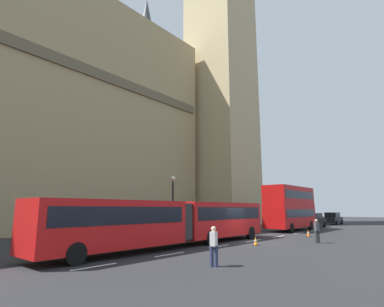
{
  "coord_description": "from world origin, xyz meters",
  "views": [
    {
      "loc": [
        -20.24,
        -11.91,
        2.45
      ],
      "look_at": [
        0.05,
        5.24,
        7.31
      ],
      "focal_mm": 28.17,
      "sensor_mm": 36.0,
      "label": 1
    }
  ],
  "objects": [
    {
      "name": "lane_centre_marking",
      "position": [
        1.19,
        0.0,
        0.01
      ],
      "size": [
        29.8,
        0.16,
        0.01
      ],
      "color": "silver",
      "rests_on": "ground_plane"
    },
    {
      "name": "pedestrian_near_cones",
      "position": [
        -9.31,
        -3.9,
        0.91
      ],
      "size": [
        0.46,
        0.36,
        1.69
      ],
      "color": "#262D4C",
      "rests_on": "ground_plane"
    },
    {
      "name": "articulated_bus",
      "position": [
        -5.45,
        1.99,
        1.75
      ],
      "size": [
        18.75,
        2.54,
        2.9
      ],
      "color": "red",
      "rests_on": "ground_plane"
    },
    {
      "name": "sedan_trailing",
      "position": [
        30.72,
        2.28,
        0.91
      ],
      "size": [
        4.4,
        1.86,
        1.85
      ],
      "color": "black",
      "rests_on": "ground_plane"
    },
    {
      "name": "ground_plane",
      "position": [
        0.0,
        0.0,
        0.0
      ],
      "size": [
        160.0,
        160.0,
        0.0
      ],
      "primitive_type": "plane",
      "color": "#262628"
    },
    {
      "name": "sedan_lead",
      "position": [
        22.0,
        2.28,
        0.91
      ],
      "size": [
        4.4,
        1.86,
        1.85
      ],
      "color": "black",
      "rests_on": "ground_plane"
    },
    {
      "name": "traffic_cone_middle",
      "position": [
        7.43,
        -2.03,
        0.28
      ],
      "size": [
        0.36,
        0.36,
        0.58
      ],
      "color": "black",
      "rests_on": "ground_plane"
    },
    {
      "name": "traffic_cone_west",
      "position": [
        -1.4,
        -1.61,
        0.28
      ],
      "size": [
        0.36,
        0.36,
        0.58
      ],
      "color": "black",
      "rests_on": "ground_plane"
    },
    {
      "name": "double_decker_bus",
      "position": [
        13.55,
        2.0,
        2.71
      ],
      "size": [
        9.01,
        2.54,
        4.9
      ],
      "color": "#B20F0F",
      "rests_on": "ground_plane"
    },
    {
      "name": "street_lamp",
      "position": [
        -1.06,
        6.5,
        3.06
      ],
      "size": [
        0.44,
        0.44,
        5.27
      ],
      "color": "black",
      "rests_on": "ground_plane"
    },
    {
      "name": "pedestrian_by_kerb",
      "position": [
        2.76,
        -4.33,
        0.91
      ],
      "size": [
        0.46,
        0.45,
        1.69
      ],
      "color": "#333333",
      "rests_on": "ground_plane"
    }
  ]
}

